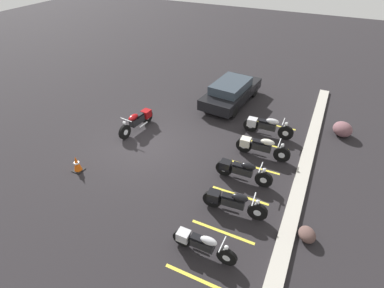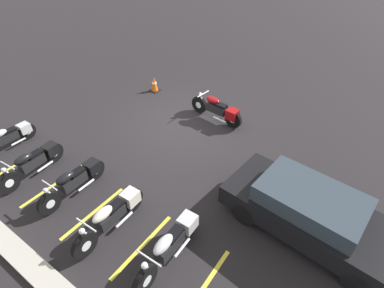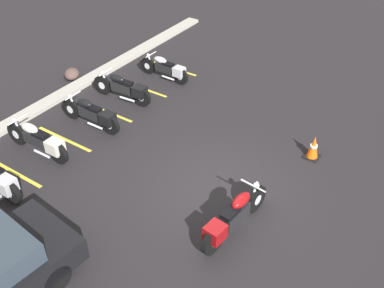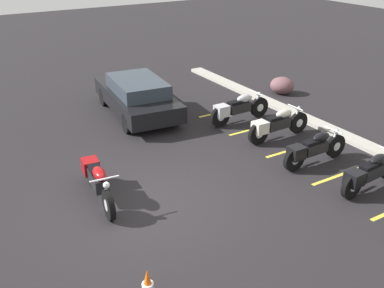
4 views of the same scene
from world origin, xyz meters
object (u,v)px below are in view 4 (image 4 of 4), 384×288
object	(u,v)px
parked_bike_2	(313,149)
landscape_rock_0	(282,85)
parked_bike_1	(276,124)
parked_bike_0	(237,108)
car_black	(137,96)
parked_bike_3	(370,173)
motorcycle_maroon_featured	(97,180)
traffic_cone	(148,287)

from	to	relation	value
parked_bike_2	landscape_rock_0	bearing A→B (deg)	55.40
parked_bike_2	landscape_rock_0	distance (m)	5.94
parked_bike_1	parked_bike_0	bearing A→B (deg)	95.38
car_black	parked_bike_3	bearing A→B (deg)	-154.61
motorcycle_maroon_featured	car_black	bearing A→B (deg)	151.36
parked_bike_0	traffic_cone	bearing A→B (deg)	-137.75
parked_bike_0	landscape_rock_0	size ratio (longest dim) A/B	2.51
parked_bike_1	parked_bike_2	distance (m)	1.79
parked_bike_1	parked_bike_2	xyz separation A→B (m)	(1.78, -0.26, -0.02)
landscape_rock_0	parked_bike_1	bearing A→B (deg)	-43.84
motorcycle_maroon_featured	parked_bike_3	distance (m)	6.46
parked_bike_1	traffic_cone	xyz separation A→B (m)	(4.03, -6.22, -0.15)
motorcycle_maroon_featured	parked_bike_3	world-z (taller)	motorcycle_maroon_featured
landscape_rock_0	traffic_cone	world-z (taller)	traffic_cone
parked_bike_0	parked_bike_3	size ratio (longest dim) A/B	1.04
parked_bike_2	traffic_cone	bearing A→B (deg)	-160.22
motorcycle_maroon_featured	parked_bike_2	bearing A→B (deg)	82.32
parked_bike_0	landscape_rock_0	distance (m)	3.56
parked_bike_1	car_black	bearing A→B (deg)	122.80
motorcycle_maroon_featured	traffic_cone	xyz separation A→B (m)	(3.59, -0.46, -0.16)
parked_bike_1	parked_bike_2	world-z (taller)	parked_bike_1
motorcycle_maroon_featured	parked_bike_3	size ratio (longest dim) A/B	1.05
car_black	landscape_rock_0	distance (m)	5.80
parked_bike_2	parked_bike_3	xyz separation A→B (m)	(1.67, 0.21, 0.00)
parked_bike_3	parked_bike_0	bearing A→B (deg)	87.33
parked_bike_0	landscape_rock_0	bearing A→B (deg)	23.38
traffic_cone	parked_bike_2	bearing A→B (deg)	110.67
parked_bike_1	parked_bike_3	world-z (taller)	parked_bike_1
motorcycle_maroon_featured	traffic_cone	world-z (taller)	motorcycle_maroon_featured
parked_bike_1	motorcycle_maroon_featured	bearing A→B (deg)	-176.75
parked_bike_3	traffic_cone	size ratio (longest dim) A/B	3.21
parked_bike_2	traffic_cone	size ratio (longest dim) A/B	3.20
parked_bike_0	car_black	world-z (taller)	car_black
landscape_rock_0	car_black	bearing A→B (deg)	-98.37
car_black	parked_bike_1	bearing A→B (deg)	-140.25
parked_bike_3	landscape_rock_0	xyz separation A→B (m)	(-6.61, 3.09, -0.13)
parked_bike_2	parked_bike_3	distance (m)	1.68
motorcycle_maroon_featured	parked_bike_1	bearing A→B (deg)	100.32
landscape_rock_0	traffic_cone	size ratio (longest dim) A/B	1.34
landscape_rock_0	motorcycle_maroon_featured	bearing A→B (deg)	-67.74
parked_bike_2	traffic_cone	distance (m)	6.38
parked_bike_1	car_black	xyz separation A→B (m)	(-4.01, -2.69, 0.20)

